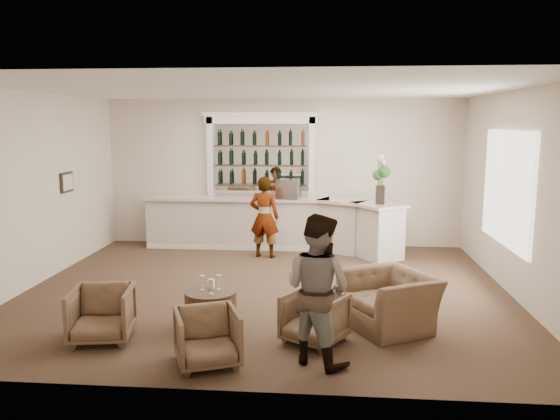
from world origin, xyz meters
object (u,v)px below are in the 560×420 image
Objects in this scene: espresso_machine at (288,189)px; armchair_center at (207,337)px; armchair_left at (102,314)px; flower_vase at (381,176)px; cocktail_table at (211,309)px; sommelier at (264,217)px; armchair_right at (314,318)px; guest at (317,289)px; armchair_far at (389,301)px; bar_counter at (274,223)px.

armchair_center is at bearing -90.33° from espresso_machine.
armchair_left is 0.77× the size of flower_vase.
cocktail_table is 1.43m from armchair_left.
sommelier is 2.19× the size of armchair_left.
espresso_machine is at bearing -113.58° from sommelier.
armchair_left is 1.09× the size of armchair_right.
espresso_machine is (2.01, 5.24, 1.00)m from armchair_left.
cocktail_table is at bearing -123.40° from flower_vase.
guest is 1.77× the size of flower_vase.
sommelier is 1.69× the size of flower_vase.
flower_vase is at bearing -68.98° from guest.
sommelier reaches higher than armchair_center.
guest is at bearing -69.38° from armchair_far.
sommelier is 5.17m from armchair_center.
bar_counter is 3.24× the size of guest.
armchair_center is (0.22, -1.19, 0.08)m from cocktail_table.
armchair_left is at bearing -154.69° from cocktail_table.
armchair_right is at bearing -51.59° from guest.
armchair_left is (-1.58, -4.56, -0.49)m from sommelier.
armchair_left is (-1.29, -0.61, 0.10)m from cocktail_table.
bar_counter is 4.72m from cocktail_table.
cocktail_table is 2.44m from armchair_far.
bar_counter is at bearing -45.32° from guest.
guest is 2.48× the size of armchair_right.
armchair_right is at bearing -77.36° from espresso_machine.
armchair_far is at bearing -65.95° from bar_counter.
espresso_machine is (-0.71, 5.07, 1.03)m from armchair_right.
cocktail_table is 0.40× the size of guest.
guest is 1.52× the size of armchair_far.
armchair_left is at bearing -130.41° from flower_vase.
sommelier is 3.55× the size of espresso_machine.
sommelier is 1.45× the size of armchair_far.
bar_counter reaches higher than armchair_far.
armchair_center is 0.62× the size of armchair_far.
guest is 3.70× the size of espresso_machine.
sommelier is at bearing -118.06° from espresso_machine.
bar_counter is at bearing 66.13° from armchair_center.
armchair_left is (-2.77, 0.39, -0.53)m from guest.
sommelier is 2.35× the size of armchair_center.
armchair_left is 1.62× the size of espresso_machine.
espresso_machine is (0.44, 0.68, 0.50)m from sommelier.
armchair_center is at bearing -117.76° from armchair_right.
armchair_left is at bearing -106.37° from espresso_machine.
bar_counter is 8.04× the size of armchair_right.
armchair_far reaches higher than armchair_center.
espresso_machine reaches higher than cocktail_table.
armchair_far is (1.00, 0.60, 0.05)m from armchair_right.
armchair_center is at bearing -30.86° from armchair_left.
cocktail_table is 4.81m from espresso_machine.
cocktail_table is 5.02m from flower_vase.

